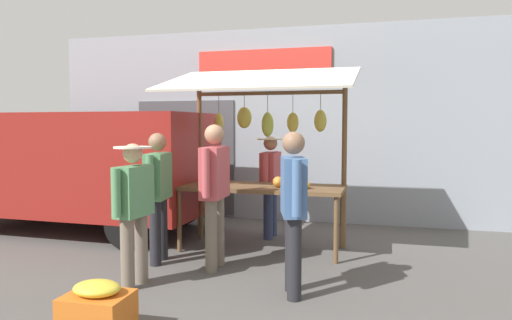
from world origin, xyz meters
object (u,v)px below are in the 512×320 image
object	(u,v)px
shopper_in_grey_tee	(293,202)
parked_van	(65,161)
shopper_with_shopping_bag	(134,204)
market_stall	(262,137)
shopper_with_ponytail	(158,188)
shopper_in_striped_shirt	(215,185)
vendor_with_sunhat	(270,179)
produce_crate_near	(97,310)

from	to	relation	value
shopper_in_grey_tee	parked_van	xyz separation A→B (m)	(4.15, -2.03, 0.18)
shopper_with_shopping_bag	parked_van	world-z (taller)	parked_van
market_stall	shopper_with_ponytail	xyz separation A→B (m)	(1.07, 0.94, -0.62)
shopper_in_striped_shirt	vendor_with_sunhat	bearing A→B (deg)	-10.48
market_stall	shopper_with_ponytail	size ratio (longest dim) A/B	1.56
vendor_with_sunhat	shopper_in_grey_tee	bearing A→B (deg)	20.40
shopper_in_grey_tee	parked_van	bearing A→B (deg)	47.47
market_stall	shopper_in_striped_shirt	bearing A→B (deg)	72.78
shopper_in_striped_shirt	parked_van	xyz separation A→B (m)	(3.09, -1.39, 0.13)
market_stall	shopper_with_ponytail	world-z (taller)	market_stall
market_stall	shopper_in_grey_tee	xyz separation A→B (m)	(-0.75, 1.64, -0.60)
shopper_in_striped_shirt	parked_van	world-z (taller)	parked_van
vendor_with_sunhat	shopper_in_striped_shirt	bearing A→B (deg)	-6.85
shopper_in_grey_tee	shopper_with_ponytail	size ratio (longest dim) A/B	1.02
vendor_with_sunhat	parked_van	size ratio (longest dim) A/B	0.35
market_stall	shopper_with_ponytail	distance (m)	1.56
market_stall	shopper_in_striped_shirt	xyz separation A→B (m)	(0.31, 1.00, -0.55)
shopper_in_grey_tee	shopper_with_ponytail	world-z (taller)	shopper_in_grey_tee
shopper_with_shopping_bag	parked_van	distance (m)	3.32
shopper_in_striped_shirt	shopper_with_shopping_bag	size ratio (longest dim) A/B	1.13
shopper_with_ponytail	shopper_in_striped_shirt	bearing A→B (deg)	-103.37
vendor_with_sunhat	produce_crate_near	bearing A→B (deg)	-6.79
shopper_with_ponytail	produce_crate_near	xyz separation A→B (m)	(-0.47, 2.02, -0.72)
parked_van	produce_crate_near	xyz separation A→B (m)	(-2.80, 3.35, -0.92)
market_stall	produce_crate_near	xyz separation A→B (m)	(0.60, 2.96, -1.34)
shopper_with_shopping_bag	shopper_with_ponytail	xyz separation A→B (m)	(0.16, -0.86, 0.05)
parked_van	produce_crate_near	bearing A→B (deg)	131.03
vendor_with_sunhat	shopper_with_ponytail	world-z (taller)	shopper_with_ponytail
shopper_in_striped_shirt	produce_crate_near	xyz separation A→B (m)	(0.29, 1.96, -0.79)
shopper_in_grey_tee	shopper_with_ponytail	xyz separation A→B (m)	(1.82, -0.70, -0.02)
market_stall	vendor_with_sunhat	world-z (taller)	market_stall
shopper_with_shopping_bag	produce_crate_near	world-z (taller)	shopper_with_shopping_bag
shopper_in_striped_shirt	shopper_with_ponytail	xyz separation A→B (m)	(0.76, -0.06, -0.07)
market_stall	vendor_with_sunhat	bearing A→B (deg)	-85.58
market_stall	produce_crate_near	size ratio (longest dim) A/B	4.74
vendor_with_sunhat	produce_crate_near	world-z (taller)	vendor_with_sunhat
produce_crate_near	shopper_with_ponytail	bearing A→B (deg)	-76.79
shopper_in_grey_tee	shopper_in_striped_shirt	bearing A→B (deg)	42.47
shopper_with_ponytail	produce_crate_near	world-z (taller)	shopper_with_ponytail
parked_van	shopper_with_ponytail	bearing A→B (deg)	151.40
shopper_with_ponytail	parked_van	xyz separation A→B (m)	(2.33, -1.33, 0.20)
shopper_with_ponytail	parked_van	distance (m)	2.69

